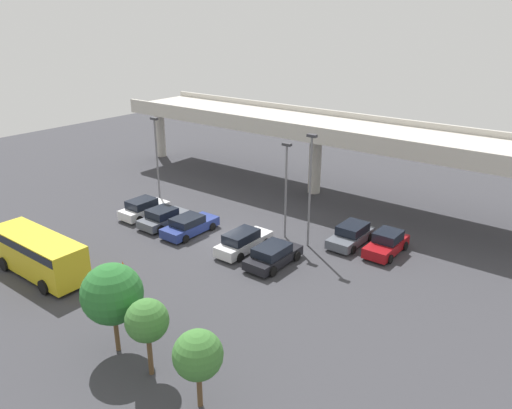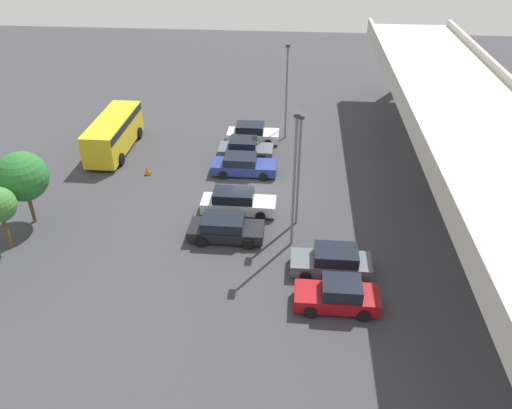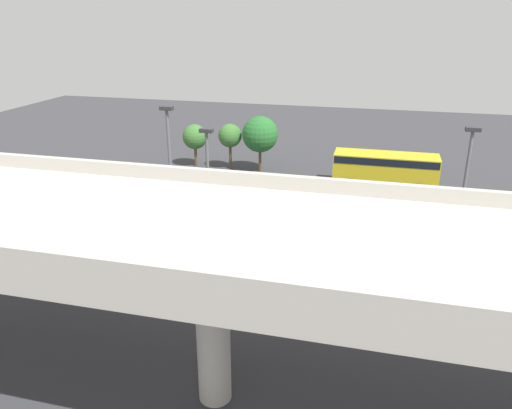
# 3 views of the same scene
# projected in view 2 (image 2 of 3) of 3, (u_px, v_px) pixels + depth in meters

# --- Properties ---
(ground_plane) EXTENTS (94.38, 94.38, 0.00)m
(ground_plane) POSITION_uv_depth(u_px,v_px,m) (252.00, 191.00, 35.53)
(ground_plane) COLOR #38383D
(highway_overpass) EXTENTS (45.00, 7.98, 7.41)m
(highway_overpass) POSITION_uv_depth(u_px,v_px,m) (467.00, 116.00, 31.21)
(highway_overpass) COLOR #BCB7AD
(highway_overpass) RESTS_ON ground_plane
(parked_car_0) EXTENTS (2.09, 4.31, 1.58)m
(parked_car_0) POSITION_uv_depth(u_px,v_px,m) (252.00, 133.00, 42.09)
(parked_car_0) COLOR silver
(parked_car_0) RESTS_ON ground_plane
(parked_car_1) EXTENTS (2.26, 4.30, 1.50)m
(parked_car_1) POSITION_uv_depth(u_px,v_px,m) (245.00, 148.00, 39.74)
(parked_car_1) COLOR #515660
(parked_car_1) RESTS_ON ground_plane
(parked_car_2) EXTENTS (2.18, 4.82, 1.47)m
(parked_car_2) POSITION_uv_depth(u_px,v_px,m) (243.00, 165.00, 37.38)
(parked_car_2) COLOR navy
(parked_car_2) RESTS_ON ground_plane
(parked_car_3) EXTENTS (1.96, 4.88, 1.60)m
(parked_car_3) POSITION_uv_depth(u_px,v_px,m) (237.00, 202.00, 32.83)
(parked_car_3) COLOR silver
(parked_car_3) RESTS_ON ground_plane
(parked_car_4) EXTENTS (2.21, 4.57, 1.47)m
(parked_car_4) POSITION_uv_depth(u_px,v_px,m) (225.00, 228.00, 30.40)
(parked_car_4) COLOR black
(parked_car_4) RESTS_ON ground_plane
(parked_car_5) EXTENTS (2.13, 4.47, 1.52)m
(parked_car_5) POSITION_uv_depth(u_px,v_px,m) (332.00, 261.00, 27.70)
(parked_car_5) COLOR #515660
(parked_car_5) RESTS_ON ground_plane
(parked_car_6) EXTENTS (2.07, 4.31, 1.62)m
(parked_car_6) POSITION_uv_depth(u_px,v_px,m) (338.00, 295.00, 25.35)
(parked_car_6) COLOR maroon
(parked_car_6) RESTS_ON ground_plane
(shuttle_bus) EXTENTS (7.99, 2.76, 2.78)m
(shuttle_bus) POSITION_uv_depth(u_px,v_px,m) (114.00, 131.00, 40.19)
(shuttle_bus) COLOR gold
(shuttle_bus) RESTS_ON ground_plane
(lamp_post_near_aisle) EXTENTS (0.70, 0.35, 7.48)m
(lamp_post_near_aisle) POSITION_uv_depth(u_px,v_px,m) (299.00, 162.00, 29.76)
(lamp_post_near_aisle) COLOR slate
(lamp_post_near_aisle) RESTS_ON ground_plane
(lamp_post_mid_lot) EXTENTS (0.70, 0.35, 8.00)m
(lamp_post_mid_lot) POSITION_uv_depth(u_px,v_px,m) (287.00, 85.00, 40.64)
(lamp_post_mid_lot) COLOR slate
(lamp_post_mid_lot) RESTS_ON ground_plane
(lamp_post_by_overpass) EXTENTS (0.70, 0.35, 8.50)m
(lamp_post_by_overpass) POSITION_uv_depth(u_px,v_px,m) (295.00, 172.00, 27.60)
(lamp_post_by_overpass) COLOR slate
(lamp_post_by_overpass) RESTS_ON ground_plane
(tree_front_left) EXTENTS (3.10, 3.10, 4.87)m
(tree_front_left) POSITION_uv_depth(u_px,v_px,m) (23.00, 177.00, 30.52)
(tree_front_left) COLOR brown
(tree_front_left) RESTS_ON ground_plane
(traffic_cone) EXTENTS (0.44, 0.44, 0.70)m
(traffic_cone) POSITION_uv_depth(u_px,v_px,m) (147.00, 171.00, 37.39)
(traffic_cone) COLOR black
(traffic_cone) RESTS_ON ground_plane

